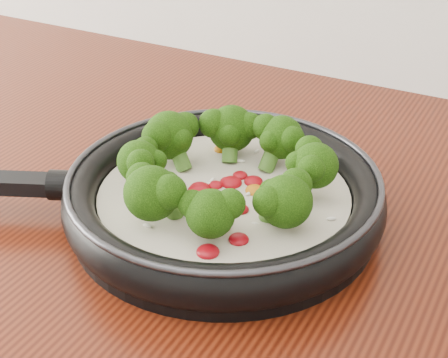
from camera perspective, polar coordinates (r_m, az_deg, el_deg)
The scene contains 1 object.
skillet at distance 0.69m, azimuth -0.30°, elevation -1.08°, with size 0.54×0.44×0.10m.
Camera 1 is at (0.34, 0.54, 1.30)m, focal length 53.80 mm.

